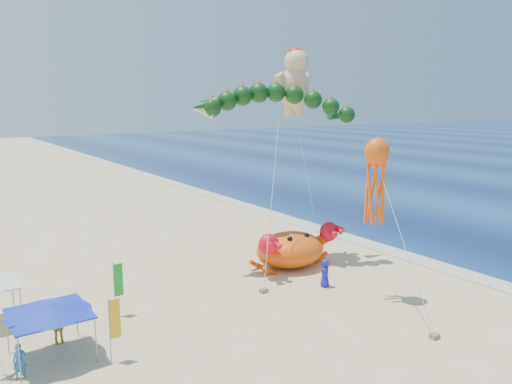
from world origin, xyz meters
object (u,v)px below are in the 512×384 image
Objects in this scene: dragon_kite at (277,108)px; octopus_kite at (376,175)px; crab_inflatable at (291,248)px; canopy_blue at (49,309)px; cherub_kite at (295,81)px.

dragon_kite is 9.57m from octopus_kite.
octopus_kite reaches higher than crab_inflatable.
crab_inflatable is 18.19m from canopy_blue.
dragon_kite is at bearing -154.69° from cherub_kite.
dragon_kite reaches higher than canopy_blue.
crab_inflatable is at bearing 93.95° from octopus_kite.
dragon_kite is 0.81× the size of cherub_kite.
octopus_kite is at bearing -83.96° from dragon_kite.
octopus_kite is at bearing -86.05° from crab_inflatable.
octopus_kite is 2.57× the size of canopy_blue.
canopy_blue is at bearing 169.65° from octopus_kite.
cherub_kite reaches higher than octopus_kite.
canopy_blue is (-17.70, -4.07, 1.06)m from crab_inflatable.
cherub_kite is at bearing 80.53° from octopus_kite.
crab_inflatable is at bearing 12.94° from canopy_blue.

